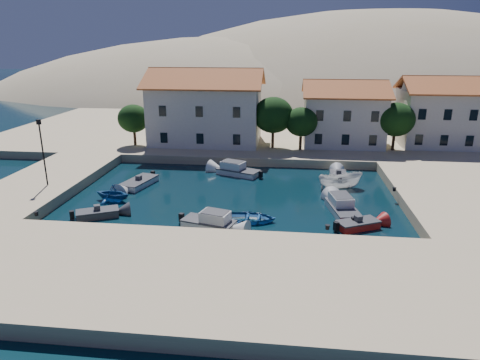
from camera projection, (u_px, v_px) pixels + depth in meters
name	position (u px, v px, depth m)	size (l,w,h in m)	color
ground	(216.00, 241.00, 31.23)	(400.00, 400.00, 0.00)	black
quay_south	(199.00, 278.00, 25.41)	(52.00, 12.00, 1.00)	tan
quay_east	(460.00, 199.00, 38.30)	(11.00, 20.00, 1.00)	tan
quay_west	(45.00, 183.00, 42.61)	(8.00, 20.00, 1.00)	tan
quay_north	(269.00, 132.00, 66.80)	(80.00, 36.00, 1.00)	tan
hills	(332.00, 152.00, 153.06)	(254.00, 176.00, 99.00)	tan
building_left	(206.00, 105.00, 56.55)	(14.70, 9.45, 9.70)	beige
building_mid	(343.00, 112.00, 55.75)	(10.50, 8.40, 8.30)	beige
building_right	(437.00, 110.00, 55.31)	(9.45, 8.40, 8.80)	beige
trees	(285.00, 118.00, 53.33)	(37.30, 5.30, 6.45)	#382314
lamppost	(42.00, 146.00, 39.25)	(0.35, 0.25, 6.22)	black
bollards	(259.00, 209.00, 34.23)	(29.36, 9.56, 0.30)	black
motorboat_grey_sw	(98.00, 214.00, 35.48)	(3.69, 2.84, 1.25)	#38393E
cabin_cruiser_south	(209.00, 222.00, 33.38)	(4.50, 2.88, 1.60)	silver
rowboat_south	(250.00, 221.00, 34.76)	(2.98, 4.17, 0.86)	#184B88
motorboat_red_se	(358.00, 225.00, 33.32)	(3.63, 2.81, 1.25)	maroon
cabin_cruiser_east	(343.00, 208.00, 36.17)	(2.78, 5.03, 1.60)	silver
boat_east	(340.00, 188.00, 42.62)	(1.69, 4.49, 1.73)	silver
motorboat_white_ne	(338.00, 177.00, 45.24)	(1.85, 3.72, 1.25)	silver
rowboat_west	(113.00, 200.00, 39.28)	(2.85, 3.30, 1.74)	#184B88
motorboat_white_west	(139.00, 183.00, 43.31)	(3.03, 4.84, 1.25)	silver
cabin_cruiser_north	(238.00, 170.00, 46.82)	(5.10, 3.60, 1.60)	silver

